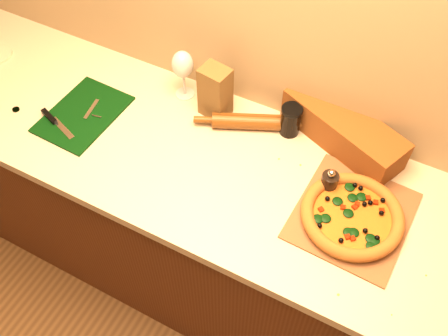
# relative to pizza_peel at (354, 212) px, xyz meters

# --- Properties ---
(cabinet) EXTENTS (2.80, 0.65, 0.86)m
(cabinet) POSITION_rel_pizza_peel_xyz_m (-0.43, -0.03, -0.47)
(cabinet) COLOR #4D2310
(cabinet) RESTS_ON ground
(countertop) EXTENTS (2.84, 0.68, 0.04)m
(countertop) POSITION_rel_pizza_peel_xyz_m (-0.43, -0.03, -0.02)
(countertop) COLOR beige
(countertop) RESTS_ON cabinet
(pizza_peel) EXTENTS (0.36, 0.52, 0.01)m
(pizza_peel) POSITION_rel_pizza_peel_xyz_m (0.00, 0.00, 0.00)
(pizza_peel) COLOR brown
(pizza_peel) RESTS_ON countertop
(pizza) EXTENTS (0.32, 0.32, 0.05)m
(pizza) POSITION_rel_pizza_peel_xyz_m (-0.00, -0.04, 0.02)
(pizza) COLOR #B4872D
(pizza) RESTS_ON pizza_peel
(cutting_board) EXTENTS (0.26, 0.34, 0.02)m
(cutting_board) POSITION_rel_pizza_peel_xyz_m (-1.03, -0.06, 0.00)
(cutting_board) COLOR black
(cutting_board) RESTS_ON countertop
(bottle_cap) EXTENTS (0.03, 0.03, 0.01)m
(bottle_cap) POSITION_rel_pizza_peel_xyz_m (-1.27, -0.15, -0.00)
(bottle_cap) COLOR black
(bottle_cap) RESTS_ON countertop
(pepper_grinder) EXTENTS (0.06, 0.06, 0.10)m
(pepper_grinder) POSITION_rel_pizza_peel_xyz_m (-0.11, 0.04, 0.04)
(pepper_grinder) COLOR black
(pepper_grinder) RESTS_ON countertop
(rolling_pin) EXTENTS (0.40, 0.20, 0.06)m
(rolling_pin) POSITION_rel_pizza_peel_xyz_m (-0.45, 0.18, 0.03)
(rolling_pin) COLOR #532A0E
(rolling_pin) RESTS_ON countertop
(bread_bag) EXTENTS (0.48, 0.31, 0.13)m
(bread_bag) POSITION_rel_pizza_peel_xyz_m (-0.14, 0.26, 0.06)
(bread_bag) COLOR brown
(bread_bag) RESTS_ON countertop
(wine_glass) EXTENTS (0.08, 0.08, 0.20)m
(wine_glass) POSITION_rel_pizza_peel_xyz_m (-0.75, 0.21, 0.14)
(wine_glass) COLOR silver
(wine_glass) RESTS_ON countertop
(paper_bag) EXTENTS (0.11, 0.10, 0.20)m
(paper_bag) POSITION_rel_pizza_peel_xyz_m (-0.60, 0.18, 0.10)
(paper_bag) COLOR brown
(paper_bag) RESTS_ON countertop
(dark_jar) EXTENTS (0.07, 0.07, 0.12)m
(dark_jar) POSITION_rel_pizza_peel_xyz_m (-0.32, 0.22, 0.06)
(dark_jar) COLOR black
(dark_jar) RESTS_ON countertop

